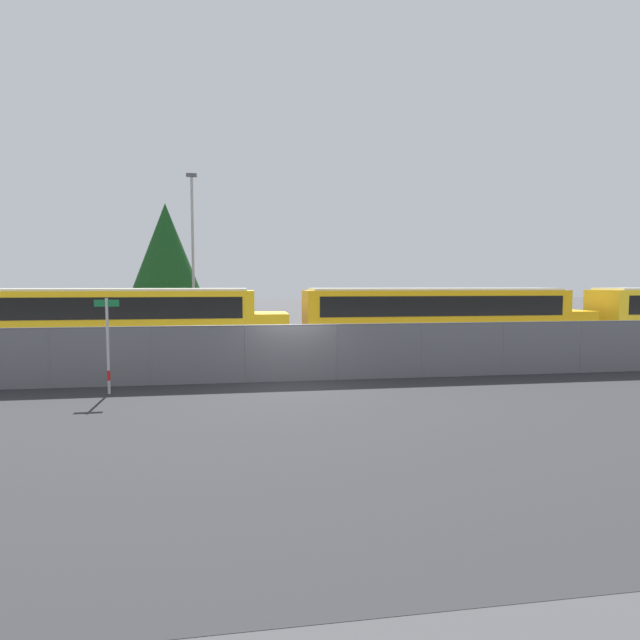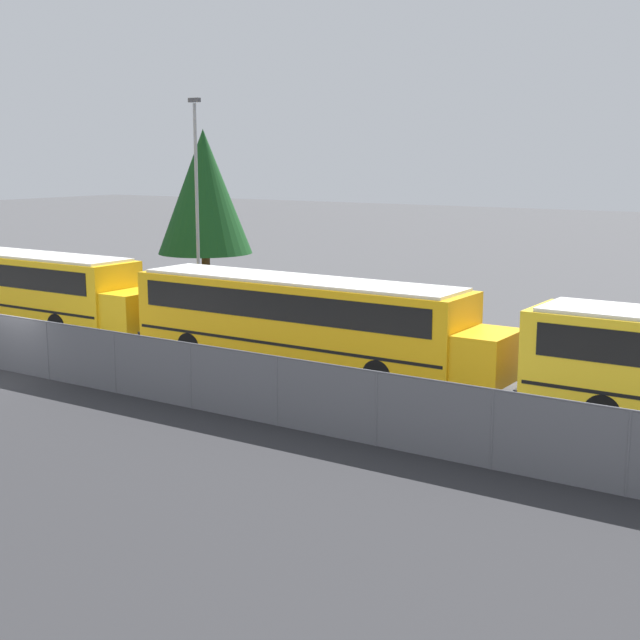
# 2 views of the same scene
# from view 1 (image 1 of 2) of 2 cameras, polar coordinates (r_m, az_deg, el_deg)

# --- Properties ---
(ground_plane) EXTENTS (200.00, 200.00, 0.00)m
(ground_plane) POSITION_cam_1_polar(r_m,az_deg,el_deg) (16.88, -3.26, -7.01)
(ground_plane) COLOR #424244
(road_strip) EXTENTS (103.89, 12.00, 0.01)m
(road_strip) POSITION_cam_1_polar(r_m,az_deg,el_deg) (11.09, -0.28, -12.92)
(road_strip) COLOR #2B2B2D
(road_strip) RESTS_ON ground_plane
(fence) EXTENTS (69.96, 0.07, 1.92)m
(fence) POSITION_cam_1_polar(r_m,az_deg,el_deg) (16.71, -3.27, -3.72)
(fence) COLOR #9EA0A5
(fence) RESTS_ON ground_plane
(school_bus_1) EXTENTS (13.87, 2.56, 3.08)m
(school_bus_1) POSITION_cam_1_polar(r_m,az_deg,el_deg) (22.95, -22.29, 0.26)
(school_bus_1) COLOR yellow
(school_bus_1) RESTS_ON ground_plane
(school_bus_2) EXTENTS (13.87, 2.56, 3.08)m
(school_bus_2) POSITION_cam_1_polar(r_m,az_deg,el_deg) (24.07, 13.67, 0.62)
(school_bus_2) COLOR #EDA80F
(school_bus_2) RESTS_ON ground_plane
(street_sign) EXTENTS (0.70, 0.09, 2.85)m
(street_sign) POSITION_cam_1_polar(r_m,az_deg,el_deg) (16.01, -23.09, -2.46)
(street_sign) COLOR #B7B7BC
(street_sign) RESTS_ON ground_plane
(light_pole) EXTENTS (0.60, 0.24, 9.79)m
(light_pole) POSITION_cam_1_polar(r_m,az_deg,el_deg) (30.98, -14.33, 7.74)
(light_pole) COLOR gray
(light_pole) RESTS_ON ground_plane
(tree_1) EXTENTS (4.92, 4.92, 8.47)m
(tree_1) POSITION_cam_1_polar(r_m,az_deg,el_deg) (34.03, -17.19, 7.29)
(tree_1) COLOR #51381E
(tree_1) RESTS_ON ground_plane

